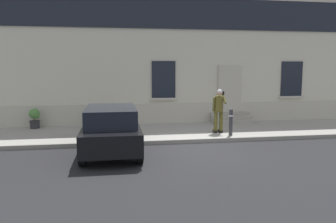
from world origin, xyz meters
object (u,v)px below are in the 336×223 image
person_on_phone (219,108)px  planter_charcoal (35,118)px  bollard_near_person (231,121)px  hatchback_car_black (111,129)px  planter_olive (94,117)px  bollard_far_left (131,124)px

person_on_phone → planter_charcoal: bearing=174.8°
bollard_near_person → person_on_phone: 0.79m
hatchback_car_black → planter_olive: 4.07m
bollard_near_person → bollard_far_left: 3.80m
planter_charcoal → bollard_far_left: bearing=-35.0°
bollard_far_left → person_on_phone: 3.57m
hatchback_car_black → person_on_phone: size_ratio=2.32×
planter_charcoal → person_on_phone: bearing=-16.5°
person_on_phone → planter_olive: (-4.97, 2.12, -0.55)m
bollard_near_person → planter_charcoal: bearing=160.2°
planter_charcoal → planter_olive: 2.52m
bollard_near_person → planter_olive: size_ratio=1.22×
hatchback_car_black → planter_charcoal: 5.25m
bollard_far_left → planter_olive: 3.08m
planter_olive → person_on_phone: bearing=-23.1°
bollard_far_left → hatchback_car_black: bearing=-118.7°
hatchback_car_black → person_on_phone: (4.20, 1.87, 0.36)m
hatchback_car_black → bollard_near_person: 4.68m
bollard_far_left → person_on_phone: (3.50, 0.58, 0.44)m
planter_charcoal → planter_olive: bearing=-2.2°
bollard_near_person → planter_charcoal: 8.28m
bollard_near_person → person_on_phone: bearing=117.3°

